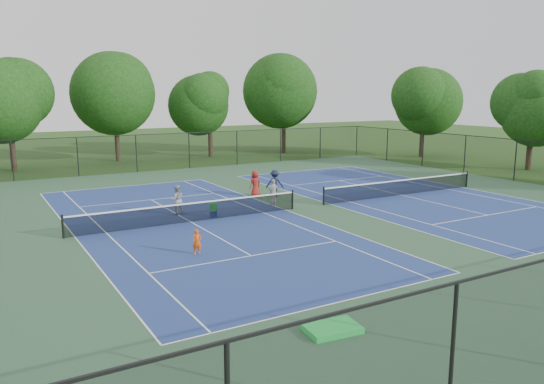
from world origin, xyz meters
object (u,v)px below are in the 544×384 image
bystander_a (273,192)px  ball_hopper (213,207)px  instructor (177,200)px  ball_crate (214,214)px  bystander_b (275,183)px  tree_back_b (114,90)px  bystander_c (255,184)px  tree_side_f (533,106)px  tree_back_c (210,101)px  tree_back_d (284,88)px  child_player (197,242)px  tree_side_e (424,98)px  tree_back_a (8,96)px

bystander_a → ball_hopper: (-4.11, -0.91, -0.23)m
instructor → ball_crate: bearing=138.5°
instructor → bystander_b: size_ratio=0.94×
tree_back_b → bystander_c: tree_back_b is taller
bystander_a → ball_hopper: bystander_a is taller
tree_side_f → bystander_b: (-24.10, 0.53, -4.42)m
bystander_a → tree_back_c: bearing=-120.4°
bystander_a → bystander_c: bearing=-112.1°
tree_side_f → ball_crate: tree_side_f is taller
tree_back_d → child_player: (-21.74, -29.12, -6.32)m
tree_back_c → ball_crate: size_ratio=24.40×
bystander_c → bystander_b: bearing=131.7°
tree_side_e → tree_back_b: bearing=156.0°
tree_back_c → bystander_b: bearing=-103.4°
bystander_c → instructor: bearing=7.8°
tree_back_a → bystander_a: (11.56, -22.59, -5.28)m
bystander_b → ball_crate: bearing=62.5°
tree_back_c → bystander_a: bearing=-105.3°
child_player → bystander_b: size_ratio=0.61×
tree_back_a → ball_hopper: tree_back_a is taller
ball_hopper → bystander_a: bearing=12.5°
bystander_b → ball_crate: bystander_b is taller
child_player → bystander_c: bearing=62.9°
tree_back_c → ball_crate: bearing=-113.3°
ball_hopper → bystander_c: bearing=39.9°
tree_back_d → instructor: (-19.98, -22.03, -6.04)m
tree_back_a → bystander_c: tree_back_a is taller
tree_side_f → tree_back_d: bearing=117.6°
tree_side_e → ball_hopper: size_ratio=21.15×
tree_back_b → instructor: 24.90m
bystander_a → ball_crate: 4.25m
tree_back_b → tree_back_c: bearing=-6.3°
tree_back_c → instructor: bearing=-117.5°
child_player → tree_back_d: bearing=65.5°
tree_back_d → ball_crate: (-18.55, -23.50, -6.67)m
ball_hopper → ball_crate: bearing=0.0°
instructor → tree_back_d: bearing=-128.0°
tree_back_b → tree_side_e: tree_back_b is taller
bystander_a → instructor: bearing=-20.8°
tree_side_e → ball_crate: size_ratio=25.79×
child_player → bystander_c: 12.08m
bystander_a → tree_back_d: bearing=-137.7°
tree_back_a → tree_side_e: (36.00, -10.00, -0.23)m
tree_side_e → child_player: tree_side_e is taller
tree_back_b → tree_back_d: 17.12m
instructor → tree_back_a: bearing=-70.5°
ball_crate → instructor: bearing=134.3°
tree_side_e → bystander_b: 25.85m
tree_side_f → bystander_a: bearing=-176.4°
instructor → ball_hopper: 2.07m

